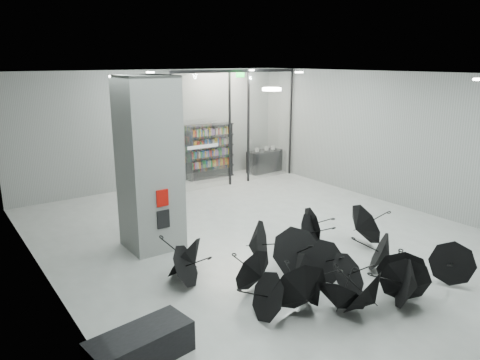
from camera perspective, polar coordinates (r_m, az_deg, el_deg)
room at (r=10.13m, az=6.34°, el=6.37°), size 14.00×14.02×4.01m
column at (r=10.61m, az=-11.33°, el=1.93°), size 1.20×1.20×4.00m
fire_cabinet at (r=10.24m, az=-9.72°, el=-2.24°), size 0.28×0.04×0.38m
info_panel at (r=10.39m, az=-9.60°, el=-4.88°), size 0.30×0.03×0.42m
exit_sign at (r=15.68m, az=0.03°, el=13.04°), size 0.30×0.06×0.15m
glass_partition at (r=15.97m, az=-0.42°, el=7.18°), size 5.06×0.08×4.00m
bench at (r=7.26m, az=-12.42°, el=-19.75°), size 1.60×0.85×0.49m
bookshelf at (r=17.01m, az=-3.80°, el=3.62°), size 1.86×0.53×2.02m
shop_counter at (r=18.00m, az=3.08°, el=2.37°), size 1.47×0.69×0.86m
umbrella_cluster at (r=9.28m, az=9.85°, el=-11.09°), size 5.68×4.66×1.33m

